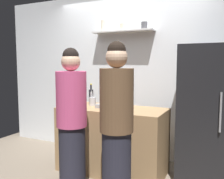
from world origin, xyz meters
TOP-DOWN VIEW (x-y plane):
  - back_wall_assembly at (-0.00, 1.25)m, footprint 4.80×0.32m
  - refrigerator at (1.19, 0.85)m, footprint 0.64×0.69m
  - counter at (0.02, 0.52)m, footprint 1.44×0.65m
  - baking_pan at (-0.01, 0.52)m, footprint 0.34×0.24m
  - utensil_holder at (-0.32, 0.59)m, footprint 0.10×0.10m
  - wine_bottle_amber_glass at (0.14, 0.72)m, footprint 0.08×0.08m
  - wine_bottle_pale_glass at (-0.44, 0.33)m, footprint 0.07×0.07m
  - wine_bottle_green_glass at (-0.44, 0.46)m, footprint 0.06×0.06m
  - wine_bottle_dark_glass at (-0.40, 0.69)m, footprint 0.06×0.06m
  - water_bottle_plastic at (-0.04, 0.79)m, footprint 0.08×0.08m
  - person_brown_jacket at (0.44, -0.25)m, footprint 0.34×0.34m
  - person_pink_top at (-0.14, -0.19)m, footprint 0.34×0.34m

SIDE VIEW (x-z plane):
  - counter at x=0.02m, z-range 0.00..0.88m
  - person_pink_top at x=-0.14m, z-range -0.01..1.64m
  - person_brown_jacket at x=0.44m, z-range -0.01..1.69m
  - refrigerator at x=1.19m, z-range 0.00..1.71m
  - baking_pan at x=-0.01m, z-range 0.88..0.93m
  - utensil_holder at x=-0.32m, z-range 0.84..1.05m
  - water_bottle_plastic at x=-0.04m, z-range 0.87..1.12m
  - wine_bottle_dark_glass at x=-0.40m, z-range 0.85..1.15m
  - wine_bottle_green_glass at x=-0.44m, z-range 0.85..1.15m
  - wine_bottle_amber_glass at x=0.14m, z-range 0.84..1.18m
  - wine_bottle_pale_glass at x=-0.44m, z-range 0.84..1.19m
  - back_wall_assembly at x=0.00m, z-range 0.00..2.60m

